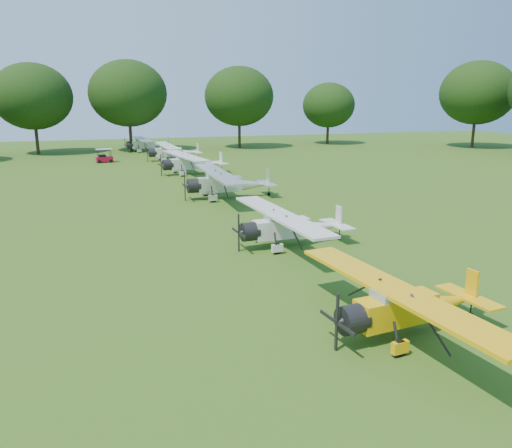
{
  "coord_description": "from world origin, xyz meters",
  "views": [
    {
      "loc": [
        -8.1,
        -18.86,
        7.48
      ],
      "look_at": [
        -0.47,
        3.97,
        1.4
      ],
      "focal_mm": 35.0,
      "sensor_mm": 36.0,
      "label": 1
    }
  ],
  "objects_px": {
    "aircraft_7": "(146,143)",
    "golf_cart": "(104,158)",
    "aircraft_4": "(226,182)",
    "aircraft_2": "(407,303)",
    "aircraft_3": "(289,225)",
    "aircraft_5": "(191,162)",
    "aircraft_6": "(172,151)"
  },
  "relations": [
    {
      "from": "aircraft_3",
      "to": "aircraft_6",
      "type": "relative_size",
      "value": 0.92
    },
    {
      "from": "aircraft_5",
      "to": "aircraft_6",
      "type": "relative_size",
      "value": 1.02
    },
    {
      "from": "aircraft_5",
      "to": "aircraft_6",
      "type": "height_order",
      "value": "aircraft_5"
    },
    {
      "from": "aircraft_3",
      "to": "aircraft_7",
      "type": "bearing_deg",
      "value": 88.6
    },
    {
      "from": "aircraft_2",
      "to": "aircraft_6",
      "type": "relative_size",
      "value": 0.88
    },
    {
      "from": "aircraft_7",
      "to": "golf_cart",
      "type": "relative_size",
      "value": 5.18
    },
    {
      "from": "aircraft_3",
      "to": "aircraft_4",
      "type": "xyz_separation_m",
      "value": [
        0.23,
        13.36,
        0.16
      ]
    },
    {
      "from": "aircraft_6",
      "to": "aircraft_5",
      "type": "bearing_deg",
      "value": -91.13
    },
    {
      "from": "aircraft_3",
      "to": "aircraft_2",
      "type": "bearing_deg",
      "value": -94.49
    },
    {
      "from": "aircraft_6",
      "to": "golf_cart",
      "type": "xyz_separation_m",
      "value": [
        -8.09,
        0.69,
        -0.69
      ]
    },
    {
      "from": "aircraft_7",
      "to": "aircraft_2",
      "type": "bearing_deg",
      "value": -92.06
    },
    {
      "from": "aircraft_5",
      "to": "aircraft_7",
      "type": "distance_m",
      "value": 23.62
    },
    {
      "from": "golf_cart",
      "to": "aircraft_2",
      "type": "bearing_deg",
      "value": -88.29
    },
    {
      "from": "aircraft_4",
      "to": "aircraft_5",
      "type": "xyz_separation_m",
      "value": [
        -0.06,
        13.37,
        -0.04
      ]
    },
    {
      "from": "aircraft_7",
      "to": "golf_cart",
      "type": "bearing_deg",
      "value": -123.18
    },
    {
      "from": "aircraft_4",
      "to": "golf_cart",
      "type": "relative_size",
      "value": 5.46
    },
    {
      "from": "aircraft_4",
      "to": "aircraft_7",
      "type": "distance_m",
      "value": 36.97
    },
    {
      "from": "aircraft_5",
      "to": "aircraft_3",
      "type": "bearing_deg",
      "value": -98.0
    },
    {
      "from": "aircraft_2",
      "to": "golf_cart",
      "type": "bearing_deg",
      "value": 92.79
    },
    {
      "from": "golf_cart",
      "to": "aircraft_4",
      "type": "bearing_deg",
      "value": -79.61
    },
    {
      "from": "aircraft_5",
      "to": "aircraft_6",
      "type": "bearing_deg",
      "value": 82.33
    },
    {
      "from": "aircraft_6",
      "to": "golf_cart",
      "type": "bearing_deg",
      "value": 173.99
    },
    {
      "from": "aircraft_2",
      "to": "aircraft_7",
      "type": "xyz_separation_m",
      "value": [
        -1.39,
        60.87,
        0.14
      ]
    },
    {
      "from": "aircraft_4",
      "to": "golf_cart",
      "type": "bearing_deg",
      "value": 108.55
    },
    {
      "from": "aircraft_2",
      "to": "aircraft_3",
      "type": "distance_m",
      "value": 10.59
    },
    {
      "from": "aircraft_4",
      "to": "aircraft_6",
      "type": "bearing_deg",
      "value": 91.26
    },
    {
      "from": "aircraft_3",
      "to": "golf_cart",
      "type": "height_order",
      "value": "aircraft_3"
    },
    {
      "from": "aircraft_4",
      "to": "aircraft_7",
      "type": "height_order",
      "value": "aircraft_4"
    },
    {
      "from": "aircraft_6",
      "to": "golf_cart",
      "type": "distance_m",
      "value": 8.14
    },
    {
      "from": "aircraft_3",
      "to": "golf_cart",
      "type": "distance_m",
      "value": 40.1
    },
    {
      "from": "aircraft_4",
      "to": "aircraft_5",
      "type": "bearing_deg",
      "value": 91.4
    },
    {
      "from": "aircraft_6",
      "to": "aircraft_7",
      "type": "relative_size",
      "value": 1.01
    }
  ]
}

